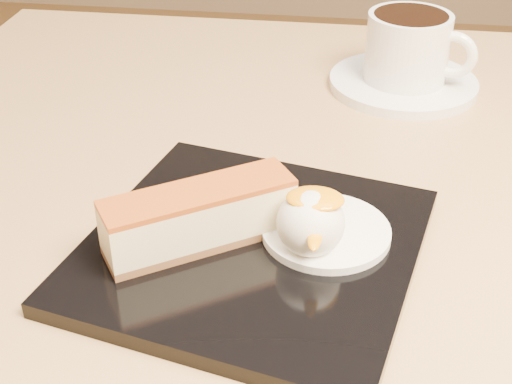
# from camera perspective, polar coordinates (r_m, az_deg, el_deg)

# --- Properties ---
(table) EXTENTS (0.80, 0.80, 0.72)m
(table) POSITION_cam_1_polar(r_m,az_deg,el_deg) (0.66, 2.90, -11.89)
(table) COLOR black
(table) RESTS_ON ground
(dessert_plate) EXTENTS (0.26, 0.26, 0.01)m
(dessert_plate) POSITION_cam_1_polar(r_m,az_deg,el_deg) (0.50, -0.32, -4.55)
(dessert_plate) COLOR black
(dessert_plate) RESTS_ON table
(cheesecake) EXTENTS (0.13, 0.10, 0.04)m
(cheesecake) POSITION_cam_1_polar(r_m,az_deg,el_deg) (0.48, -4.55, -1.98)
(cheesecake) COLOR brown
(cheesecake) RESTS_ON dessert_plate
(cream_smear) EXTENTS (0.09, 0.09, 0.01)m
(cream_smear) POSITION_cam_1_polar(r_m,az_deg,el_deg) (0.50, 5.62, -3.16)
(cream_smear) COLOR white
(cream_smear) RESTS_ON dessert_plate
(ice_cream_scoop) EXTENTS (0.05, 0.05, 0.05)m
(ice_cream_scoop) POSITION_cam_1_polar(r_m,az_deg,el_deg) (0.47, 4.40, -2.49)
(ice_cream_scoop) COLOR white
(ice_cream_scoop) RESTS_ON cream_smear
(mango_sauce) EXTENTS (0.04, 0.03, 0.01)m
(mango_sauce) POSITION_cam_1_polar(r_m,az_deg,el_deg) (0.46, 4.76, -0.54)
(mango_sauce) COLOR orange
(mango_sauce) RESTS_ON ice_cream_scoop
(mint_sprig) EXTENTS (0.03, 0.02, 0.00)m
(mint_sprig) POSITION_cam_1_polar(r_m,az_deg,el_deg) (0.52, 2.57, -0.94)
(mint_sprig) COLOR #2C873F
(mint_sprig) RESTS_ON cream_smear
(saucer) EXTENTS (0.15, 0.15, 0.01)m
(saucer) POSITION_cam_1_polar(r_m,az_deg,el_deg) (0.75, 11.68, 8.53)
(saucer) COLOR white
(saucer) RESTS_ON table
(coffee_cup) EXTENTS (0.11, 0.08, 0.07)m
(coffee_cup) POSITION_cam_1_polar(r_m,az_deg,el_deg) (0.74, 12.19, 11.32)
(coffee_cup) COLOR white
(coffee_cup) RESTS_ON saucer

